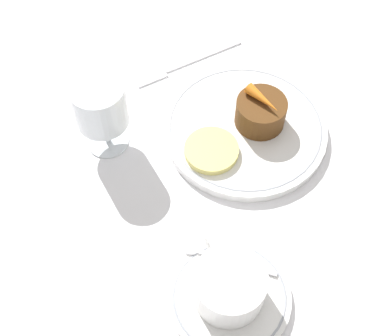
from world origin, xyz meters
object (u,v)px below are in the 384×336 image
dinner_plate (245,128)px  fork (177,66)px  coffee_cup (229,286)px  wine_glass (101,108)px  dessert_cake (261,114)px

dinner_plate → fork: size_ratio=1.25×
dinner_plate → coffee_cup: (-0.21, 0.12, 0.03)m
coffee_cup → fork: 0.38m
dinner_plate → wine_glass: 0.21m
dinner_plate → fork: 0.16m
coffee_cup → fork: coffee_cup is taller
fork → dessert_cake: 0.17m
wine_glass → dessert_cake: size_ratio=1.62×
wine_glass → dessert_cake: (-0.06, -0.21, -0.04)m
coffee_cup → wine_glass: size_ratio=0.96×
coffee_cup → dessert_cake: (0.21, -0.14, -0.00)m
coffee_cup → wine_glass: 0.28m
dinner_plate → coffee_cup: 0.25m
dinner_plate → wine_glass: wine_glass is taller
wine_glass → dessert_cake: wine_glass is taller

